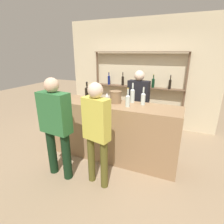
% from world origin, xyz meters
% --- Properties ---
extents(ground_plane, '(16.00, 16.00, 0.00)m').
position_xyz_m(ground_plane, '(0.00, 0.00, 0.00)').
color(ground_plane, '#9E8466').
extents(bar_counter, '(2.45, 0.62, 1.09)m').
position_xyz_m(bar_counter, '(0.00, 0.00, 0.55)').
color(bar_counter, '#997551').
rests_on(bar_counter, ground_plane).
extents(back_wall, '(4.05, 0.12, 2.80)m').
position_xyz_m(back_wall, '(0.00, 1.91, 1.40)').
color(back_wall, beige).
rests_on(back_wall, ground_plane).
extents(back_shelf, '(2.43, 0.18, 1.99)m').
position_xyz_m(back_shelf, '(-0.00, 1.73, 1.32)').
color(back_shelf, brown).
rests_on(back_shelf, ground_plane).
extents(counter_bottle_0, '(0.08, 0.08, 0.33)m').
position_xyz_m(counter_bottle_0, '(0.53, 0.14, 1.22)').
color(counter_bottle_0, silver).
rests_on(counter_bottle_0, bar_counter).
extents(counter_bottle_1, '(0.09, 0.09, 0.33)m').
position_xyz_m(counter_bottle_1, '(-0.61, 0.16, 1.22)').
color(counter_bottle_1, black).
rests_on(counter_bottle_1, bar_counter).
extents(counter_bottle_2, '(0.08, 0.08, 0.32)m').
position_xyz_m(counter_bottle_2, '(0.32, -0.08, 1.21)').
color(counter_bottle_2, silver).
rests_on(counter_bottle_2, bar_counter).
extents(counter_bottle_3, '(0.08, 0.08, 0.34)m').
position_xyz_m(counter_bottle_3, '(-0.43, 0.03, 1.22)').
color(counter_bottle_3, '#0F1956').
rests_on(counter_bottle_3, bar_counter).
extents(counter_bottle_4, '(0.08, 0.08, 0.37)m').
position_xyz_m(counter_bottle_4, '(0.32, 0.21, 1.23)').
color(counter_bottle_4, silver).
rests_on(counter_bottle_4, bar_counter).
extents(wine_glass, '(0.07, 0.07, 0.17)m').
position_xyz_m(wine_glass, '(-0.14, 0.09, 1.21)').
color(wine_glass, silver).
rests_on(wine_glass, bar_counter).
extents(ice_bucket, '(0.22, 0.22, 0.22)m').
position_xyz_m(ice_bucket, '(0.04, 0.06, 1.20)').
color(ice_bucket, '#846647').
rests_on(ice_bucket, bar_counter).
extents(customer_left, '(0.52, 0.26, 1.64)m').
position_xyz_m(customer_left, '(-0.58, -0.86, 0.94)').
color(customer_left, black).
rests_on(customer_left, ground_plane).
extents(server_behind_counter, '(0.46, 0.23, 1.62)m').
position_xyz_m(server_behind_counter, '(0.28, 0.80, 0.94)').
color(server_behind_counter, black).
rests_on(server_behind_counter, ground_plane).
extents(customer_center, '(0.42, 0.25, 1.60)m').
position_xyz_m(customer_center, '(0.10, -0.79, 0.95)').
color(customer_center, brown).
rests_on(customer_center, ground_plane).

